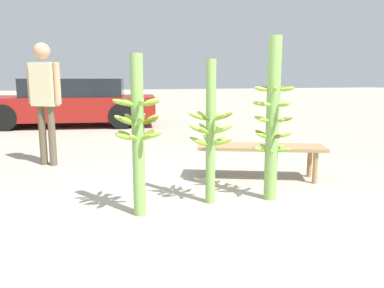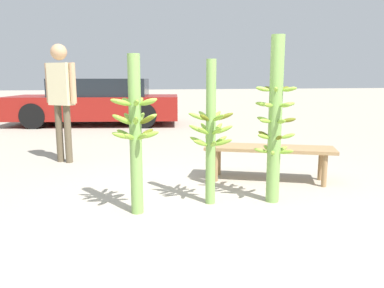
{
  "view_description": "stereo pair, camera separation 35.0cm",
  "coord_description": "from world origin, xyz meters",
  "px_view_note": "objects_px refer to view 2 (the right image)",
  "views": [
    {
      "loc": [
        -1.23,
        -3.07,
        1.25
      ],
      "look_at": [
        -0.08,
        0.41,
        0.61
      ],
      "focal_mm": 35.0,
      "sensor_mm": 36.0,
      "label": 1
    },
    {
      "loc": [
        -0.89,
        -3.16,
        1.25
      ],
      "look_at": [
        -0.08,
        0.41,
        0.61
      ],
      "focal_mm": 35.0,
      "sensor_mm": 36.0,
      "label": 2
    }
  ],
  "objects_px": {
    "banana_stalk_right": "(275,121)",
    "parked_car": "(97,102)",
    "banana_stalk_center": "(211,132)",
    "vendor_person": "(61,91)",
    "market_bench": "(269,151)",
    "banana_stalk_left": "(135,131)"
  },
  "relations": [
    {
      "from": "parked_car",
      "to": "banana_stalk_right",
      "type": "bearing_deg",
      "value": -155.08
    },
    {
      "from": "banana_stalk_center",
      "to": "parked_car",
      "type": "distance_m",
      "value": 7.18
    },
    {
      "from": "banana_stalk_right",
      "to": "parked_car",
      "type": "height_order",
      "value": "banana_stalk_right"
    },
    {
      "from": "banana_stalk_left",
      "to": "parked_car",
      "type": "xyz_separation_m",
      "value": [
        -0.5,
        7.19,
        -0.17
      ]
    },
    {
      "from": "banana_stalk_right",
      "to": "market_bench",
      "type": "bearing_deg",
      "value": 68.79
    },
    {
      "from": "banana_stalk_left",
      "to": "vendor_person",
      "type": "relative_size",
      "value": 0.84
    },
    {
      "from": "banana_stalk_left",
      "to": "parked_car",
      "type": "distance_m",
      "value": 7.21
    },
    {
      "from": "banana_stalk_center",
      "to": "vendor_person",
      "type": "distance_m",
      "value": 2.86
    },
    {
      "from": "vendor_person",
      "to": "parked_car",
      "type": "distance_m",
      "value": 4.79
    },
    {
      "from": "vendor_person",
      "to": "banana_stalk_right",
      "type": "bearing_deg",
      "value": -10.26
    },
    {
      "from": "banana_stalk_left",
      "to": "banana_stalk_center",
      "type": "height_order",
      "value": "banana_stalk_left"
    },
    {
      "from": "banana_stalk_center",
      "to": "market_bench",
      "type": "bearing_deg",
      "value": 35.51
    },
    {
      "from": "banana_stalk_center",
      "to": "banana_stalk_right",
      "type": "height_order",
      "value": "banana_stalk_right"
    },
    {
      "from": "banana_stalk_right",
      "to": "parked_car",
      "type": "xyz_separation_m",
      "value": [
        -1.88,
        7.16,
        -0.22
      ]
    },
    {
      "from": "banana_stalk_right",
      "to": "vendor_person",
      "type": "height_order",
      "value": "vendor_person"
    },
    {
      "from": "banana_stalk_center",
      "to": "market_bench",
      "type": "height_order",
      "value": "banana_stalk_center"
    },
    {
      "from": "banana_stalk_left",
      "to": "banana_stalk_right",
      "type": "distance_m",
      "value": 1.38
    },
    {
      "from": "banana_stalk_right",
      "to": "parked_car",
      "type": "relative_size",
      "value": 0.35
    },
    {
      "from": "banana_stalk_right",
      "to": "market_bench",
      "type": "xyz_separation_m",
      "value": [
        0.29,
        0.75,
        -0.46
      ]
    },
    {
      "from": "vendor_person",
      "to": "market_bench",
      "type": "distance_m",
      "value": 3.13
    },
    {
      "from": "banana_stalk_right",
      "to": "banana_stalk_center",
      "type": "bearing_deg",
      "value": 172.16
    },
    {
      "from": "market_bench",
      "to": "vendor_person",
      "type": "bearing_deg",
      "value": 170.88
    }
  ]
}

